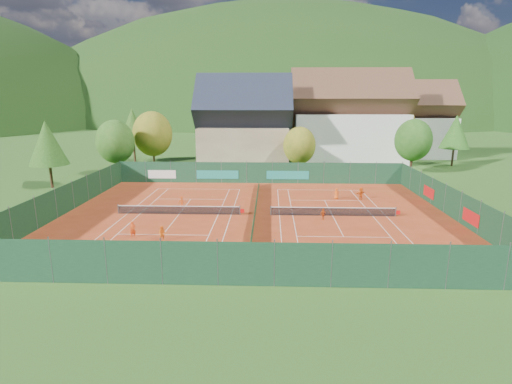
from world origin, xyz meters
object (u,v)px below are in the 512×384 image
object	(u,v)px
hotel_block_a	(348,123)
player_right_far_b	(361,194)
ball_hopper	(413,259)
player_right_near	(323,214)
player_left_mid	(162,234)
player_left_far	(182,202)
hotel_block_b	(410,124)
chalet	(245,129)
player_left_near	(133,230)
player_right_far_a	(336,194)

from	to	relation	value
hotel_block_a	player_right_far_b	xyz separation A→B (m)	(-3.67, -29.14, -6.62)
hotel_block_a	ball_hopper	world-z (taller)	hotel_block_a
player_right_near	player_left_mid	bearing A→B (deg)	173.79
player_left_far	hotel_block_a	bearing A→B (deg)	-138.40
hotel_block_a	hotel_block_b	size ratio (longest dim) A/B	1.25
chalet	hotel_block_a	world-z (taller)	hotel_block_a
ball_hopper	player_left_near	xyz separation A→B (m)	(-22.21, 5.26, 0.18)
chalet	ball_hopper	distance (m)	45.40
player_left_near	player_right_far_a	xyz separation A→B (m)	(19.87, 14.33, -0.06)
hotel_block_a	ball_hopper	size ratio (longest dim) A/B	27.00
player_left_near	player_left_far	distance (m)	10.29
player_right_near	player_right_far_b	world-z (taller)	player_right_far_b
player_right_far_b	ball_hopper	bearing A→B (deg)	55.78
player_left_near	player_left_mid	size ratio (longest dim) A/B	1.06
player_left_mid	player_left_near	bearing A→B (deg)	161.39
player_left_mid	player_right_far_b	bearing A→B (deg)	35.50
hotel_block_a	player_left_mid	size ratio (longest dim) A/B	15.68
hotel_block_a	player_right_far_b	distance (m)	30.11
hotel_block_b	player_left_far	distance (m)	56.53
hotel_block_b	player_left_far	xyz separation A→B (m)	(-38.31, -41.13, -6.00)
ball_hopper	player_right_near	bearing A→B (deg)	114.46
ball_hopper	player_right_near	xyz separation A→B (m)	(-5.03, 11.05, 0.04)
hotel_block_a	hotel_block_b	world-z (taller)	hotel_block_a
hotel_block_b	player_right_far_a	world-z (taller)	hotel_block_b
player_left_near	player_right_far_a	world-z (taller)	player_left_near
chalet	hotel_block_b	xyz separation A→B (m)	(33.00, 14.00, -0.01)
hotel_block_b	player_left_near	size ratio (longest dim) A/B	11.82
hotel_block_a	player_left_far	size ratio (longest dim) A/B	17.36
hotel_block_a	player_right_near	bearing A→B (deg)	-103.81
player_left_near	player_right_far_b	size ratio (longest dim) A/B	0.96
player_left_mid	player_right_far_b	world-z (taller)	player_right_far_b
ball_hopper	player_right_far_a	bearing A→B (deg)	96.81
chalet	player_left_near	size ratio (longest dim) A/B	11.08
player_left_near	player_right_near	world-z (taller)	player_left_near
hotel_block_a	player_left_far	distance (m)	41.65
player_left_near	player_left_far	size ratio (longest dim) A/B	1.18
player_left_mid	player_right_far_a	bearing A→B (deg)	40.31
chalet	ball_hopper	xyz separation A→B (m)	(14.83, -42.48, -6.07)
hotel_block_a	player_left_near	bearing A→B (deg)	-121.40
player_right_near	ball_hopper	bearing A→B (deg)	-96.61
hotel_block_a	player_right_near	size ratio (longest dim) A/B	18.03
player_left_mid	player_right_far_b	xyz separation A→B (m)	(19.90, 14.94, 0.07)
player_left_mid	player_left_far	size ratio (longest dim) A/B	1.11
player_right_far_b	hotel_block_b	bearing A→B (deg)	-148.15
hotel_block_b	player_left_mid	xyz separation A→B (m)	(-37.57, -52.09, -5.93)
hotel_block_b	player_right_far_b	world-z (taller)	hotel_block_b
hotel_block_b	hotel_block_a	bearing A→B (deg)	-150.26
ball_hopper	player_left_near	distance (m)	22.83
ball_hopper	player_left_mid	world-z (taller)	player_left_mid
chalet	player_left_near	bearing A→B (deg)	-101.22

